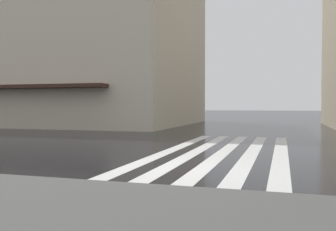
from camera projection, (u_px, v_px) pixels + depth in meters
The scene contains 3 objects.
ground_plane at pixel (173, 167), 10.48m from camera, with size 220.00×220.00×0.00m, color black.
zebra_crossing at pixel (225, 151), 14.05m from camera, with size 13.00×4.50×0.01m.
haussmann_block_mid at pixel (78, 26), 34.60m from camera, with size 17.85×20.53×18.46m.
Camera 1 is at (-10.02, -2.92, 1.73)m, focal length 40.08 mm.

